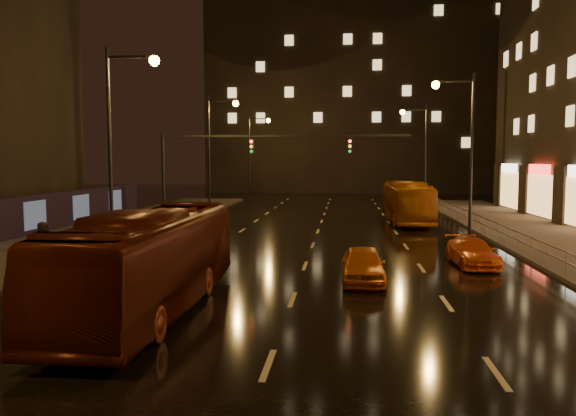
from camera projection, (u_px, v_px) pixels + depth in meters
The scene contains 10 objects.
ground at pixel (316, 235), 34.47m from camera, with size 140.00×140.00×0.00m, color black.
sidewalk_left at pixel (67, 243), 30.85m from camera, with size 7.00×70.00×0.15m, color #38332D.
building_distant at pixel (361, 71), 84.09m from camera, with size 44.00×16.00×36.00m, color black.
traffic_signal at pixel (235, 158), 34.57m from camera, with size 15.31×0.32×6.20m.
railing_right at pixel (497, 227), 31.40m from camera, with size 0.05×56.00×1.00m.
bus_red at pixel (151, 261), 17.08m from camera, with size 2.61×11.14×3.10m, color #561A0C.
bus_curb at pixel (407, 202), 41.46m from camera, with size 2.55×10.91×3.04m, color #A15410.
taxi_near at pixel (363, 265), 21.20m from camera, with size 1.59×3.95×1.35m, color orange.
taxi_far at pixel (472, 252), 24.56m from camera, with size 1.65×4.05×1.17m, color orange.
pedestrian_c at pixel (43, 244), 23.75m from camera, with size 0.92×0.60×1.87m, color black.
Camera 1 is at (1.68, -14.20, 4.61)m, focal length 35.00 mm.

